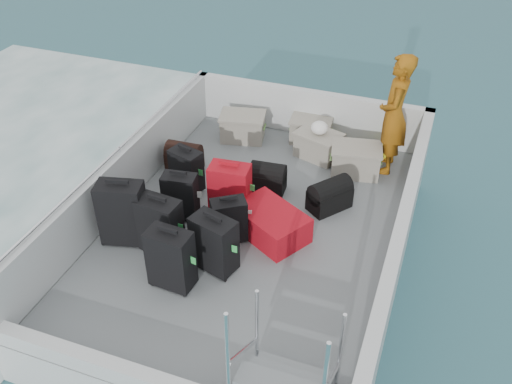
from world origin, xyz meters
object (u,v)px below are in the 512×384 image
Objects in this scene: suitcase_5 at (230,190)px; suitcase_8 at (270,223)px; passenger at (394,115)px; suitcase_6 at (214,244)px; crate_2 at (318,146)px; crate_0 at (243,128)px; crate_3 at (356,161)px; suitcase_3 at (171,260)px; suitcase_7 at (229,221)px; crate_1 at (311,131)px; suitcase_1 at (181,197)px; suitcase_4 at (160,226)px; suitcase_2 at (187,171)px; suitcase_0 at (123,214)px.

suitcase_8 is at bearing -27.49° from suitcase_5.
passenger reaches higher than suitcase_8.
crate_2 is (0.47, 2.61, -0.16)m from suitcase_6.
crate_3 is (1.78, -0.33, 0.00)m from crate_0.
suitcase_3 is 1.26× the size of suitcase_7.
crate_2 is (0.21, -0.39, 0.01)m from crate_1.
suitcase_1 is at bearing 130.39° from suitcase_7.
crate_1 is at bearing 16.32° from crate_0.
suitcase_5 is 1.06× the size of crate_3.
suitcase_8 is at bearing -5.32° from suitcase_1.
suitcase_7 is at bearing -96.34° from crate_1.
suitcase_3 is 0.51m from suitcase_6.
suitcase_6 is at bearing -50.96° from suitcase_1.
suitcase_7 is (0.71, -0.20, -0.03)m from suitcase_1.
crate_1 is at bearing 71.18° from suitcase_5.
crate_3 is at bearing 26.00° from suitcase_7.
suitcase_4 is 3.09m from crate_1.
suitcase_4 is 2.80m from crate_2.
crate_0 is (-1.11, 1.97, 0.02)m from suitcase_8.
suitcase_4 is at bearing -107.63° from crate_1.
suitcase_1 is 1.01m from suitcase_6.
suitcase_6 is at bearing -121.22° from suitcase_7.
crate_1 is 0.34× the size of passenger.
suitcase_1 is 0.74m from suitcase_7.
crate_0 is (-0.41, 3.11, -0.17)m from suitcase_3.
crate_0 is at bearing 81.11° from suitcase_1.
suitcase_4 is at bearing -168.46° from suitcase_6.
suitcase_5 reaches higher than crate_1.
suitcase_6 is (0.93, -1.23, 0.04)m from suitcase_2.
suitcase_0 reaches higher than suitcase_1.
crate_1 is 0.44m from crate_2.
crate_0 is at bearing 169.57° from crate_3.
suitcase_3 is 3.14m from crate_0.
suitcase_1 is at bearing 115.21° from suitcase_3.
crate_2 is (0.49, 2.12, -0.10)m from suitcase_7.
suitcase_2 is at bearing -149.94° from crate_3.
suitcase_2 is 1.20m from suitcase_4.
suitcase_3 reaches higher than suitcase_4.
suitcase_7 is 0.91× the size of crate_0.
suitcase_5 is 2.40m from passenger.
suitcase_5 is at bearing 69.58° from suitcase_4.
suitcase_0 is at bearing -99.31° from crate_0.
suitcase_6 is 0.49m from suitcase_7.
suitcase_7 is (0.29, 0.88, -0.07)m from suitcase_3.
suitcase_4 reaches higher than crate_0.
suitcase_5 is (0.71, -0.25, 0.04)m from suitcase_2.
crate_3 is at bearing -37.36° from crate_1.
suitcase_1 is 0.91× the size of suitcase_5.
crate_2 is at bearing 27.32° from suitcase_8.
suitcase_0 is at bearing -174.08° from suitcase_4.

